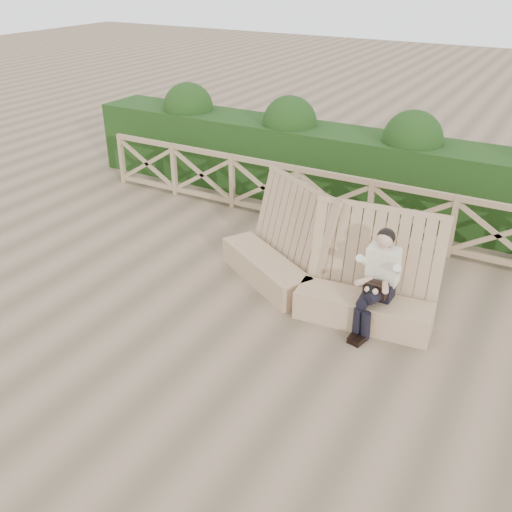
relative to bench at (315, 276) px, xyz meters
The scene contains 5 objects.
ground 1.42m from the bench, 123.33° to the right, with size 60.00×60.00×0.00m, color brown.
bench is the anchor object (origin of this frame).
woman 1.08m from the bench, 12.55° to the right, with size 0.42×0.89×1.42m.
guardrail 2.48m from the bench, 107.66° to the left, with size 10.10×0.09×1.10m.
hedge 3.65m from the bench, 101.91° to the left, with size 12.00×1.20×1.50m, color black.
Camera 1 is at (3.57, -5.53, 4.51)m, focal length 40.00 mm.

